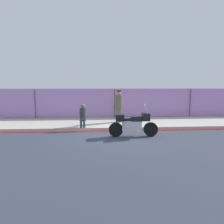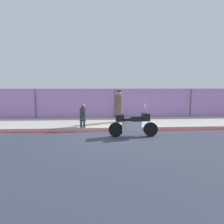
# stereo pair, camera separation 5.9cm
# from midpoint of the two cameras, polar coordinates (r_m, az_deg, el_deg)

# --- Properties ---
(ground_plane) EXTENTS (120.00, 120.00, 0.00)m
(ground_plane) POSITION_cam_midpoint_polar(r_m,az_deg,el_deg) (9.45, 3.03, -6.83)
(ground_plane) COLOR #333847
(sidewalk) EXTENTS (39.56, 3.43, 0.18)m
(sidewalk) POSITION_cam_midpoint_polar(r_m,az_deg,el_deg) (12.10, 1.56, -3.19)
(sidewalk) COLOR #ADA89E
(sidewalk) RESTS_ON ground_plane
(curb_paint_stripe) EXTENTS (39.56, 0.18, 0.01)m
(curb_paint_stripe) POSITION_cam_midpoint_polar(r_m,az_deg,el_deg) (10.36, 2.44, -5.53)
(curb_paint_stripe) COLOR red
(curb_paint_stripe) RESTS_ON ground_plane
(storefront_fence) EXTENTS (37.59, 0.17, 2.14)m
(storefront_fence) POSITION_cam_midpoint_polar(r_m,az_deg,el_deg) (13.74, 0.91, 2.24)
(storefront_fence) COLOR #AD7FC6
(storefront_fence) RESTS_ON ground_plane
(motorcycle) EXTENTS (2.28, 0.52, 1.51)m
(motorcycle) POSITION_cam_midpoint_polar(r_m,az_deg,el_deg) (9.27, 6.15, -3.29)
(motorcycle) COLOR black
(motorcycle) RESTS_ON ground_plane
(officer_standing) EXTENTS (0.43, 0.43, 1.89)m
(officer_standing) POSITION_cam_midpoint_polar(r_m,az_deg,el_deg) (11.83, 2.17, 1.71)
(officer_standing) COLOR brown
(officer_standing) RESTS_ON sidewalk
(person_seated_on_curb) EXTENTS (0.36, 0.62, 1.21)m
(person_seated_on_curb) POSITION_cam_midpoint_polar(r_m,az_deg,el_deg) (10.69, -8.13, -0.59)
(person_seated_on_curb) COLOR #2D3342
(person_seated_on_curb) RESTS_ON sidewalk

